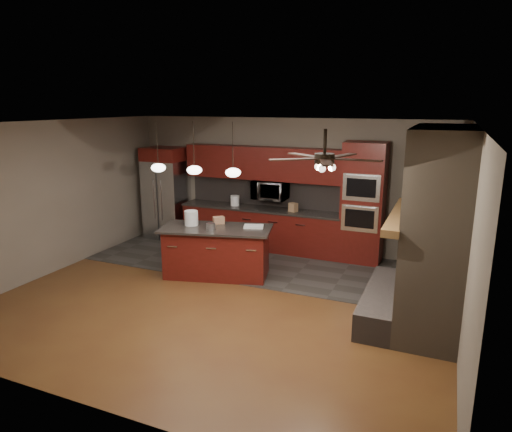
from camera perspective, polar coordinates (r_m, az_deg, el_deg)
The scene contains 22 objects.
ground at distance 7.58m, azimuth -4.01°, elevation -10.19°, with size 7.00×7.00×0.00m, color brown.
ceiling at distance 6.93m, azimuth -4.41°, elevation 11.46°, with size 7.00×6.00×0.02m, color white.
back_wall at distance 9.83m, azimuth 3.83°, elevation 3.98°, with size 7.00×0.02×2.80m, color #6B6156.
right_wall at distance 6.38m, azimuth 25.03°, elevation -2.81°, with size 0.02×6.00×2.80m, color #6B6156.
left_wall at distance 9.24m, azimuth -23.90°, elevation 2.16°, with size 0.02×6.00×2.80m, color #6B6156.
slate_tile_patch at distance 9.10m, azimuth 1.16°, elevation -5.91°, with size 7.00×2.40×0.01m, color #35322F.
fireplace_column at distance 6.79m, azimuth 20.98°, elevation -2.37°, with size 1.30×2.10×2.80m.
back_cabinetry at distance 9.86m, azimuth 0.68°, elevation 1.04°, with size 3.59×0.64×2.20m.
oven_tower at distance 9.16m, azimuth 13.24°, elevation 1.57°, with size 0.80×0.63×2.38m.
microwave at distance 9.71m, azimuth 1.79°, elevation 3.28°, with size 0.73×0.41×0.50m, color silver.
refrigerator at distance 10.82m, azimuth -11.16°, elevation 2.82°, with size 0.91×0.75×2.12m.
kitchen_island at distance 8.36m, azimuth -4.95°, elevation -4.45°, with size 2.14×1.36×0.92m.
white_bucket at distance 8.41m, azimuth -8.09°, elevation -0.25°, with size 0.25×0.25×0.27m, color silver.
paint_can at distance 8.11m, azimuth -5.67°, elevation -1.29°, with size 0.16×0.16×0.11m, color #ACABB0.
paint_tray at distance 8.21m, azimuth -0.30°, elevation -1.31°, with size 0.35×0.24×0.03m, color silver.
cardboard_box at distance 8.48m, azimuth -4.69°, elevation -0.53°, with size 0.20×0.15×0.13m, color #966B4D.
counter_bucket at distance 10.04m, azimuth -2.65°, elevation 1.94°, with size 0.19×0.19×0.22m, color white.
counter_box at distance 9.50m, azimuth 4.67°, elevation 1.09°, with size 0.16×0.13×0.18m, color #98724E.
pendant_left at distance 8.46m, azimuth -12.11°, elevation 5.95°, with size 0.26×0.26×0.92m.
pendant_center at distance 8.05m, azimuth -7.71°, elevation 5.74°, with size 0.26×0.26×0.92m.
pendant_right at distance 7.70m, azimuth -2.88°, elevation 5.48°, with size 0.26×0.26×0.92m.
ceiling_fan at distance 5.56m, azimuth 8.55°, elevation 7.20°, with size 1.27×1.33×0.41m.
Camera 1 is at (3.19, -6.15, 3.09)m, focal length 32.00 mm.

